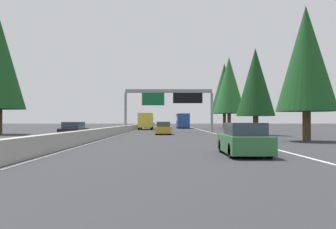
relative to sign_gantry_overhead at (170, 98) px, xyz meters
name	(u,v)px	position (x,y,z in m)	size (l,w,h in m)	color
ground_plane	(134,130)	(10.51, 6.04, -4.84)	(320.00, 320.00, 0.00)	#2D2D30
median_barrier	(141,126)	(30.51, 6.34, -4.39)	(180.00, 0.56, 0.90)	#9E9B93
shoulder_stripe_right	(197,129)	(20.51, -5.48, -4.84)	(160.00, 0.16, 0.01)	silver
shoulder_stripe_median	(140,129)	(20.51, 5.79, -4.84)	(160.00, 0.16, 0.01)	silver
sign_gantry_overhead	(170,98)	(0.00, 0.00, 0.00)	(0.50, 12.68, 6.09)	gray
sedan_near_center	(244,140)	(-35.77, -3.02, -4.16)	(4.40, 1.80, 1.47)	#2D6B38
sedan_far_left	(163,129)	(-9.85, 0.85, -4.16)	(4.40, 1.80, 1.47)	#AD931E
box_truck_mid_left	(146,121)	(14.19, 4.23, -3.23)	(8.50, 2.40, 2.95)	gold
sedan_mid_right	(149,125)	(29.19, 4.44, -4.16)	(4.40, 1.80, 1.47)	red
bus_mid_center	(182,120)	(27.89, -2.99, -3.13)	(11.50, 2.55, 3.10)	#1E4793
oncoming_near	(74,131)	(-19.33, 8.81, -4.16)	(4.40, 1.80, 1.47)	black
conifer_right_foreground	(306,59)	(-24.51, -10.18, 1.48)	(4.58, 4.58, 10.40)	#4C3823
conifer_right_near	(255,82)	(-12.37, -9.24, 0.96)	(4.20, 4.20, 9.55)	#4C3823
conifer_right_mid	(229,85)	(18.47, -11.59, 3.64)	(6.14, 6.14, 13.96)	#4C3823
conifer_right_far	(224,88)	(31.60, -12.76, 4.18)	(6.52, 6.52, 14.83)	#4C3823
conifer_left_near	(0,64)	(-9.55, 19.98, 3.31)	(5.90, 5.90, 13.41)	#4C3823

